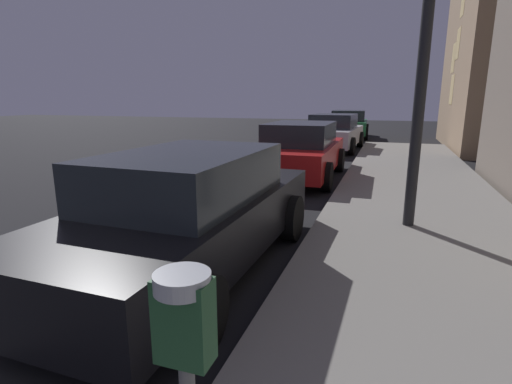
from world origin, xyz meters
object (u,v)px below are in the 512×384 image
Objects in this scene: car_black at (190,212)px; car_green at (348,124)px; parking_meter at (186,359)px; car_red at (300,151)px; car_silver at (334,132)px.

car_black is 1.05× the size of car_green.
car_black is (-1.55, 2.91, -0.43)m from parking_meter.
car_green is (-0.00, 17.75, -0.00)m from car_black.
car_red is 0.97× the size of car_green.
car_black is at bearing -90.00° from car_silver.
car_red and car_green have the same top height.
car_black is at bearing 118.11° from parking_meter.
parking_meter is 0.29× the size of car_black.
parking_meter is 0.31× the size of car_red.
car_black is at bearing -90.00° from car_red.
parking_meter is at bearing -61.89° from car_black.
parking_meter reaches higher than car_green.
car_red is at bearing -89.99° from car_silver.
car_green is at bearing 90.00° from car_silver.
car_black and car_red have the same top height.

